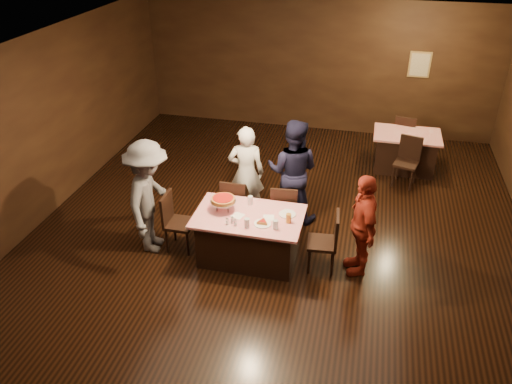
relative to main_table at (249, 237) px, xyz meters
The scene contains 23 objects.
room 1.80m from the main_table, 44.21° to the left, with size 10.00×10.04×3.02m.
main_table is the anchor object (origin of this frame).
back_table 4.30m from the main_table, 56.85° to the left, with size 1.30×0.90×0.77m, color #B40D0C.
chair_far_left 0.85m from the main_table, 118.07° to the left, with size 0.42×0.42×0.95m, color black.
chair_far_right 0.85m from the main_table, 61.93° to the left, with size 0.42×0.42×0.95m, color black.
chair_end_left 1.10m from the main_table, behind, with size 0.42×0.42×0.95m, color black.
chair_end_right 1.10m from the main_table, ahead, with size 0.42×0.42×0.95m, color black.
chair_back_near 3.73m from the main_table, 50.96° to the left, with size 0.42×0.42×0.95m, color black.
chair_back_far 4.81m from the main_table, 60.76° to the left, with size 0.42×0.42×0.95m, color black.
diner_white_jacket 1.30m from the main_table, 106.02° to the left, with size 0.61×0.40×1.66m, color silver.
diner_navy_hoodie 1.44m from the main_table, 71.17° to the left, with size 0.88×0.68×1.80m, color black.
diner_grey_knit 1.61m from the main_table, behind, with size 1.18×0.68×1.82m, color #5B5B5F.
diner_red_shirt 1.69m from the main_table, ahead, with size 0.93×0.39×1.58m, color maroon.
pizza_stand 0.70m from the main_table, behind, with size 0.38×0.38×0.22m.
plate_with_slice 0.51m from the main_table, 35.75° to the right, with size 0.25×0.25×0.06m.
plate_empty 0.69m from the main_table, 15.26° to the left, with size 0.25×0.25×0.01m, color white.
glass_front_left 0.55m from the main_table, 80.54° to the right, with size 0.08×0.08×0.14m, color silver.
glass_front_right 0.69m from the main_table, 29.05° to the right, with size 0.08×0.08×0.14m, color silver.
glass_amber 0.75m from the main_table, ahead, with size 0.08×0.08×0.14m, color #BF7F26.
glass_back 0.55m from the main_table, 99.46° to the left, with size 0.08×0.08×0.14m, color silver.
condiments 0.55m from the main_table, 122.43° to the right, with size 0.17×0.10×0.09m.
napkin_center 0.49m from the main_table, ahead, with size 0.16×0.16×0.01m, color white.
napkin_left 0.42m from the main_table, 161.57° to the right, with size 0.16×0.16×0.01m, color white.
Camera 1 is at (1.21, -6.24, 4.76)m, focal length 35.00 mm.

